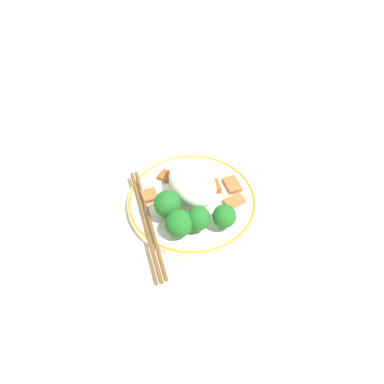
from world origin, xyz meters
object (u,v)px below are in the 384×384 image
broccoli_back_left (168,204)px  broccoli_back_right (199,219)px  broccoli_back_center (179,223)px  chopsticks (147,221)px  plate (192,201)px  broccoli_mid_left (224,216)px

broccoli_back_left → broccoli_back_right: broccoli_back_left is taller
broccoli_back_center → chopsticks: 0.07m
plate → broccoli_mid_left: (-0.08, -0.03, 0.03)m
broccoli_back_center → broccoli_mid_left: 0.08m
broccoli_back_center → chopsticks: size_ratio=0.22×
plate → broccoli_back_right: 0.08m
broccoli_mid_left → broccoli_back_left: bearing=54.3°
plate → chopsticks: size_ratio=0.98×
plate → broccoli_back_left: size_ratio=4.09×
plate → chopsticks: chopsticks is taller
broccoli_mid_left → chopsticks: size_ratio=0.20×
plate → broccoli_back_right: size_ratio=4.72×
chopsticks → plate: bearing=-79.0°
broccoli_back_right → chopsticks: bearing=57.9°
broccoli_back_left → broccoli_back_right: (-0.05, -0.04, -0.00)m
chopsticks → broccoli_back_right: bearing=-122.1°
broccoli_back_center → chopsticks: broccoli_back_center is taller
broccoli_back_right → chopsticks: size_ratio=0.21×
plate → broccoli_mid_left: bearing=-161.6°
broccoli_back_left → chopsticks: (0.00, 0.04, -0.03)m
broccoli_back_right → plate: bearing=-13.8°
broccoli_back_right → broccoli_back_left: bearing=39.5°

